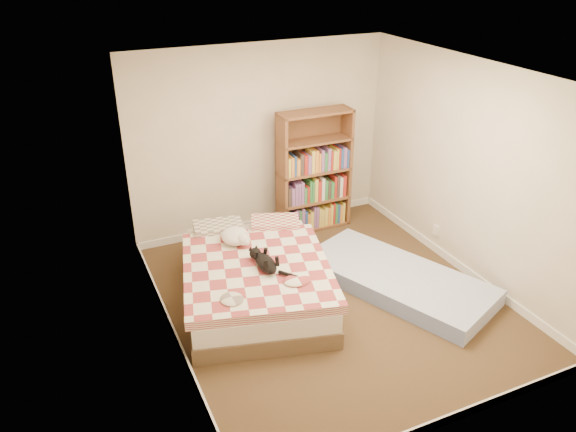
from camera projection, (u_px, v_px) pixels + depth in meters
name	position (u px, v px, depth m)	size (l,w,h in m)	color
room	(333.00, 202.00, 5.74)	(3.51, 4.01, 2.51)	#452F1D
bed	(254.00, 276.00, 6.23)	(1.94, 2.39, 0.56)	brown
bookshelf	(313.00, 186.00, 7.63)	(0.99, 0.33, 1.65)	brown
floor_mattress	(397.00, 280.00, 6.46)	(0.97, 2.16, 0.19)	#7A8FCB
black_cat	(265.00, 261.00, 5.90)	(0.26, 0.68, 0.15)	black
white_dog	(236.00, 236.00, 6.36)	(0.44, 0.46, 0.17)	silver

